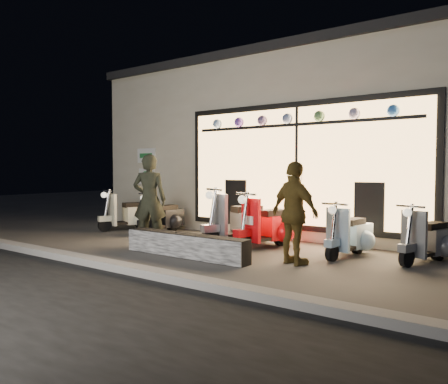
{
  "coord_description": "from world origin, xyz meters",
  "views": [
    {
      "loc": [
        4.84,
        -6.22,
        1.49
      ],
      "look_at": [
        -0.09,
        0.6,
        1.05
      ],
      "focal_mm": 35.0,
      "sensor_mm": 36.0,
      "label": 1
    }
  ],
  "objects_px": {
    "man": "(150,200)",
    "woman": "(295,213)",
    "graffiti_barrier": "(186,245)",
    "scooter_silver": "(244,222)",
    "scooter_red": "(272,226)"
  },
  "relations": [
    {
      "from": "man",
      "to": "graffiti_barrier",
      "type": "bearing_deg",
      "value": 129.94
    },
    {
      "from": "man",
      "to": "woman",
      "type": "relative_size",
      "value": 1.11
    },
    {
      "from": "graffiti_barrier",
      "to": "man",
      "type": "xyz_separation_m",
      "value": [
        -1.33,
        0.47,
        0.69
      ]
    },
    {
      "from": "woman",
      "to": "scooter_red",
      "type": "bearing_deg",
      "value": -27.27
    },
    {
      "from": "scooter_silver",
      "to": "graffiti_barrier",
      "type": "bearing_deg",
      "value": -67.83
    },
    {
      "from": "scooter_silver",
      "to": "scooter_red",
      "type": "bearing_deg",
      "value": 20.25
    },
    {
      "from": "man",
      "to": "woman",
      "type": "xyz_separation_m",
      "value": [
        3.09,
        0.09,
        -0.09
      ]
    },
    {
      "from": "graffiti_barrier",
      "to": "man",
      "type": "relative_size",
      "value": 1.38
    },
    {
      "from": "scooter_red",
      "to": "man",
      "type": "xyz_separation_m",
      "value": [
        -2.05,
        -1.22,
        0.48
      ]
    },
    {
      "from": "graffiti_barrier",
      "to": "scooter_red",
      "type": "height_order",
      "value": "scooter_red"
    },
    {
      "from": "graffiti_barrier",
      "to": "scooter_silver",
      "type": "height_order",
      "value": "scooter_silver"
    },
    {
      "from": "scooter_silver",
      "to": "scooter_red",
      "type": "distance_m",
      "value": 0.66
    },
    {
      "from": "graffiti_barrier",
      "to": "scooter_red",
      "type": "distance_m",
      "value": 1.84
    },
    {
      "from": "scooter_red",
      "to": "man",
      "type": "bearing_deg",
      "value": -133.27
    },
    {
      "from": "woman",
      "to": "graffiti_barrier",
      "type": "bearing_deg",
      "value": 37.37
    }
  ]
}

